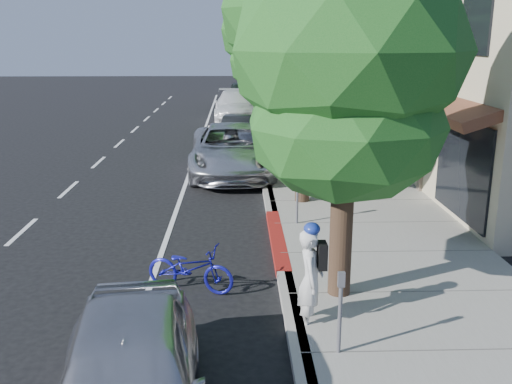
{
  "coord_description": "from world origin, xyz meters",
  "views": [
    {
      "loc": [
        -0.9,
        -11.39,
        4.6
      ],
      "look_at": [
        -0.51,
        0.55,
        1.35
      ],
      "focal_mm": 40.0,
      "sensor_mm": 36.0,
      "label": 1
    }
  ],
  "objects_px": {
    "white_pickup": "(235,106)",
    "silver_suv": "(232,150)",
    "cyclist": "(311,280)",
    "pedestrian": "(339,144)",
    "street_tree_1": "(306,15)",
    "bicycle": "(190,268)",
    "street_tree_5": "(264,34)",
    "dark_sedan": "(241,134)",
    "street_tree_3": "(276,32)",
    "street_tree_4": "(269,38)",
    "dark_suv_far": "(243,95)",
    "street_tree_0": "(348,57)",
    "near_car_a": "(128,379)",
    "street_tree_2": "(286,48)"
  },
  "relations": [
    {
      "from": "white_pickup",
      "to": "silver_suv",
      "type": "bearing_deg",
      "value": -91.09
    },
    {
      "from": "cyclist",
      "to": "pedestrian",
      "type": "relative_size",
      "value": 1.02
    },
    {
      "from": "street_tree_1",
      "to": "bicycle",
      "type": "xyz_separation_m",
      "value": [
        -2.7,
        -5.49,
        -4.71
      ]
    },
    {
      "from": "white_pickup",
      "to": "street_tree_5",
      "type": "bearing_deg",
      "value": 74.08
    },
    {
      "from": "street_tree_5",
      "to": "dark_sedan",
      "type": "bearing_deg",
      "value": -96.04
    },
    {
      "from": "street_tree_3",
      "to": "dark_sedan",
      "type": "height_order",
      "value": "street_tree_3"
    },
    {
      "from": "cyclist",
      "to": "bicycle",
      "type": "xyz_separation_m",
      "value": [
        -2.05,
        1.51,
        -0.4
      ]
    },
    {
      "from": "pedestrian",
      "to": "street_tree_1",
      "type": "bearing_deg",
      "value": 26.7
    },
    {
      "from": "street_tree_4",
      "to": "pedestrian",
      "type": "relative_size",
      "value": 4.35
    },
    {
      "from": "dark_suv_far",
      "to": "bicycle",
      "type": "bearing_deg",
      "value": -94.14
    },
    {
      "from": "street_tree_1",
      "to": "street_tree_4",
      "type": "distance_m",
      "value": 18.01
    },
    {
      "from": "street_tree_1",
      "to": "white_pickup",
      "type": "bearing_deg",
      "value": 96.42
    },
    {
      "from": "street_tree_0",
      "to": "near_car_a",
      "type": "relative_size",
      "value": 1.58
    },
    {
      "from": "street_tree_4",
      "to": "silver_suv",
      "type": "bearing_deg",
      "value": -98.18
    },
    {
      "from": "street_tree_2",
      "to": "cyclist",
      "type": "height_order",
      "value": "street_tree_2"
    },
    {
      "from": "dark_suv_far",
      "to": "pedestrian",
      "type": "height_order",
      "value": "same"
    },
    {
      "from": "cyclist",
      "to": "silver_suv",
      "type": "relative_size",
      "value": 0.28
    },
    {
      "from": "street_tree_1",
      "to": "street_tree_5",
      "type": "height_order",
      "value": "street_tree_1"
    },
    {
      "from": "street_tree_3",
      "to": "street_tree_5",
      "type": "xyz_separation_m",
      "value": [
        -0.0,
        12.0,
        -0.03
      ]
    },
    {
      "from": "street_tree_0",
      "to": "dark_sedan",
      "type": "xyz_separation_m",
      "value": [
        -1.68,
        14.16,
        -3.58
      ]
    },
    {
      "from": "cyclist",
      "to": "near_car_a",
      "type": "bearing_deg",
      "value": 142.17
    },
    {
      "from": "street_tree_5",
      "to": "dark_suv_far",
      "type": "distance_m",
      "value": 4.38
    },
    {
      "from": "street_tree_4",
      "to": "bicycle",
      "type": "bearing_deg",
      "value": -96.56
    },
    {
      "from": "dark_sedan",
      "to": "pedestrian",
      "type": "bearing_deg",
      "value": -41.93
    },
    {
      "from": "street_tree_4",
      "to": "cyclist",
      "type": "height_order",
      "value": "street_tree_4"
    },
    {
      "from": "street_tree_0",
      "to": "street_tree_3",
      "type": "relative_size",
      "value": 0.86
    },
    {
      "from": "bicycle",
      "to": "white_pickup",
      "type": "relative_size",
      "value": 0.3
    },
    {
      "from": "street_tree_1",
      "to": "bicycle",
      "type": "relative_size",
      "value": 4.79
    },
    {
      "from": "bicycle",
      "to": "street_tree_5",
      "type": "bearing_deg",
      "value": 14.2
    },
    {
      "from": "silver_suv",
      "to": "white_pickup",
      "type": "relative_size",
      "value": 1.06
    },
    {
      "from": "street_tree_5",
      "to": "silver_suv",
      "type": "distance_m",
      "value": 20.48
    },
    {
      "from": "street_tree_2",
      "to": "dark_sedan",
      "type": "distance_m",
      "value": 4.43
    },
    {
      "from": "street_tree_4",
      "to": "pedestrian",
      "type": "bearing_deg",
      "value": -82.73
    },
    {
      "from": "dark_sedan",
      "to": "near_car_a",
      "type": "height_order",
      "value": "near_car_a"
    },
    {
      "from": "silver_suv",
      "to": "dark_sedan",
      "type": "bearing_deg",
      "value": 83.67
    },
    {
      "from": "pedestrian",
      "to": "dark_sedan",
      "type": "bearing_deg",
      "value": -89.59
    },
    {
      "from": "silver_suv",
      "to": "street_tree_4",
      "type": "bearing_deg",
      "value": 80.12
    },
    {
      "from": "street_tree_3",
      "to": "bicycle",
      "type": "relative_size",
      "value": 4.64
    },
    {
      "from": "street_tree_2",
      "to": "dark_suv_far",
      "type": "xyz_separation_m",
      "value": [
        -1.4,
        16.54,
        -3.3
      ]
    },
    {
      "from": "silver_suv",
      "to": "dark_suv_far",
      "type": "xyz_separation_m",
      "value": [
        0.61,
        18.54,
        0.06
      ]
    },
    {
      "from": "bicycle",
      "to": "street_tree_0",
      "type": "bearing_deg",
      "value": -81.33
    },
    {
      "from": "street_tree_1",
      "to": "street_tree_4",
      "type": "xyz_separation_m",
      "value": [
        -0.0,
        18.0,
        -0.61
      ]
    },
    {
      "from": "bicycle",
      "to": "pedestrian",
      "type": "bearing_deg",
      "value": -5.25
    },
    {
      "from": "street_tree_1",
      "to": "white_pickup",
      "type": "relative_size",
      "value": 1.43
    },
    {
      "from": "dark_sedan",
      "to": "street_tree_5",
      "type": "bearing_deg",
      "value": 90.96
    },
    {
      "from": "street_tree_4",
      "to": "dark_suv_far",
      "type": "height_order",
      "value": "street_tree_4"
    },
    {
      "from": "street_tree_2",
      "to": "silver_suv",
      "type": "relative_size",
      "value": 1.12
    },
    {
      "from": "street_tree_1",
      "to": "street_tree_2",
      "type": "relative_size",
      "value": 1.2
    },
    {
      "from": "bicycle",
      "to": "white_pickup",
      "type": "bearing_deg",
      "value": 17.43
    },
    {
      "from": "white_pickup",
      "to": "street_tree_3",
      "type": "bearing_deg",
      "value": -69.72
    }
  ]
}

